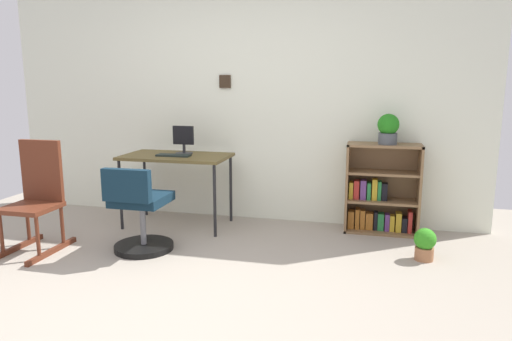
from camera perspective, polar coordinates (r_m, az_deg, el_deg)
The scene contains 10 objects.
ground_plane at distance 3.34m, azimuth -12.78°, elevation -15.46°, with size 6.24×6.24×0.00m, color gray.
wall_back at distance 5.02m, azimuth -2.36°, elevation 8.70°, with size 5.20×0.12×2.57m.
desk at distance 4.79m, azimuth -9.79°, elevation 1.21°, with size 1.07×0.61×0.74m.
monitor at distance 4.82m, azimuth -8.91°, elevation 3.68°, with size 0.22×0.17×0.29m.
keyboard at distance 4.70m, azimuth -10.12°, elevation 1.86°, with size 0.34×0.12×0.02m, color black.
office_chair at distance 4.16m, azimuth -14.14°, elevation -5.27°, with size 0.52×0.54×0.77m.
rocking_chair at distance 4.50m, azimuth -25.43°, elevation -2.88°, with size 0.42×0.64×0.97m.
bookshelf_low at distance 4.75m, azimuth 15.07°, elevation -2.69°, with size 0.70×0.30×0.88m.
potted_plant_on_shelf at distance 4.59m, azimuth 15.96°, elevation 4.99°, with size 0.20×0.20×0.29m.
potted_plant_floor at distance 4.15m, azimuth 20.07°, elevation -8.43°, with size 0.18×0.18×0.27m.
Camera 1 is at (1.38, -2.67, 1.46)m, focal length 32.48 mm.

